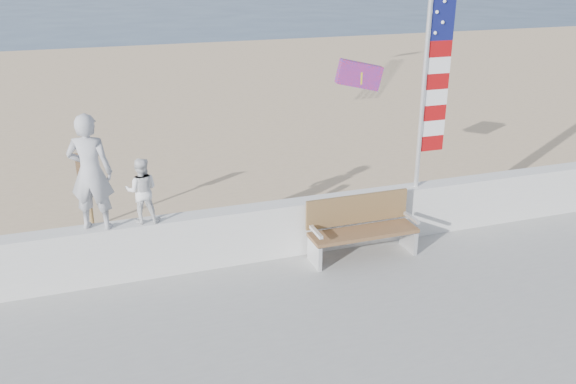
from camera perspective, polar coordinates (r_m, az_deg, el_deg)
The scene contains 9 objects.
ground at distance 8.67m, azimuth 2.66°, elevation -12.67°, with size 220.00×220.00×0.00m, color #2F465F.
sand at distance 16.60m, azimuth -8.75°, elevation 4.27°, with size 90.00×40.00×0.08m, color tan.
seawall at distance 10.00m, azimuth -1.46°, elevation -3.58°, with size 30.00×0.35×0.90m, color silver.
adult at distance 9.14m, azimuth -18.00°, elevation 1.76°, with size 0.63×0.41×1.73m, color #A4A4AA.
child at distance 9.28m, azimuth -13.51°, elevation 0.14°, with size 0.49×0.38×1.00m, color white.
bench at distance 10.06m, azimuth 6.86°, elevation -3.22°, with size 1.80×0.57×1.00m.
flag at distance 10.40m, azimuth 13.27°, elevation 10.53°, with size 0.50×0.08×3.50m.
parafoil_kite at distance 12.37m, azimuth 6.77°, elevation 10.81°, with size 0.97×0.41×0.65m.
sign at distance 11.70m, azimuth -18.26°, elevation 0.75°, with size 0.32×0.07×1.46m.
Camera 1 is at (-2.69, -6.66, 4.85)m, focal length 38.00 mm.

